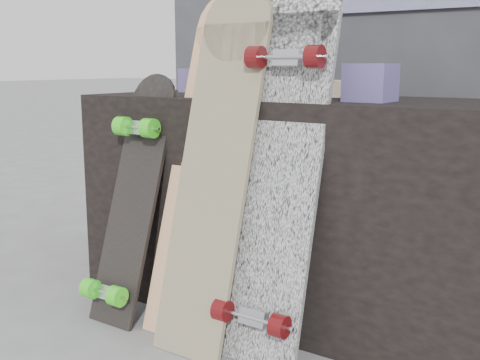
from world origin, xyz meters
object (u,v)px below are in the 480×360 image
Objects in this scene: skateboard_dark at (132,194)px; vendor_table at (294,205)px; longboard_celtic at (217,156)px; longboard_cascadia at (280,158)px; longboard_geisha at (207,150)px.

vendor_table is at bearing 39.48° from skateboard_dark.
longboard_celtic reaches higher than vendor_table.
longboard_cascadia is at bearing 11.36° from longboard_celtic.
skateboard_dark reaches higher than vendor_table.
longboard_cascadia is at bearing -68.24° from vendor_table.
longboard_cascadia is 1.37× the size of skateboard_dark.
longboard_celtic is at bearing -168.64° from longboard_cascadia.
skateboard_dark is at bearing -157.86° from longboard_geisha.
longboard_geisha reaches higher than longboard_celtic.
longboard_cascadia reaches higher than longboard_geisha.
skateboard_dark is at bearing -174.94° from longboard_cascadia.
longboard_celtic is at bearing 1.41° from skateboard_dark.
longboard_cascadia reaches higher than vendor_table.
vendor_table is at bearing 77.22° from longboard_celtic.
skateboard_dark is (-0.46, -0.38, 0.05)m from vendor_table.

